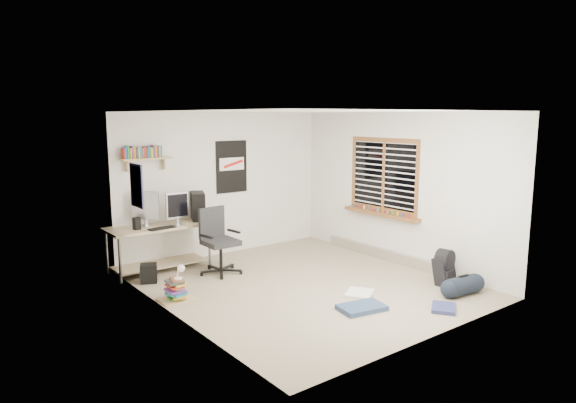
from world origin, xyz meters
TOP-DOWN VIEW (x-y plane):
  - floor at (0.00, 0.00)m, footprint 4.00×4.50m
  - ceiling at (0.00, 0.00)m, footprint 4.00×4.50m
  - back_wall at (0.00, 2.25)m, footprint 4.00×0.01m
  - left_wall at (-2.00, 0.00)m, footprint 0.01×4.50m
  - right_wall at (2.00, 0.00)m, footprint 0.01×4.50m
  - desk at (-1.36, 2.00)m, footprint 1.63×0.77m
  - monitor_left at (-1.55, 2.00)m, footprint 0.40×0.30m
  - monitor_right at (-1.12, 1.79)m, footprint 0.37×0.09m
  - pc_tower at (-0.66, 2.00)m, footprint 0.36×0.49m
  - keyboard at (-1.43, 1.71)m, footprint 0.42×0.18m
  - speaker_left at (-1.75, 1.89)m, footprint 0.11×0.11m
  - speaker_right at (-0.66, 1.87)m, footprint 0.10×0.10m
  - office_chair at (-0.67, 1.24)m, footprint 0.76×0.76m
  - wall_shelf at (-1.45, 2.14)m, footprint 0.80×0.22m
  - poster_back_wall at (0.15, 2.23)m, footprint 0.62×0.03m
  - poster_left_wall at (-1.99, 1.20)m, footprint 0.02×0.42m
  - window at (1.95, 0.30)m, footprint 0.10×1.50m
  - baseboard_heater at (1.96, 0.30)m, footprint 0.08×2.50m
  - backpack at (1.65, -1.21)m, footprint 0.34×0.28m
  - duffel_bag at (1.47, -1.65)m, footprint 0.29×0.29m
  - tshirt at (0.35, -0.78)m, footprint 0.53×0.51m
  - jeans_a at (-0.03, -1.20)m, footprint 0.64×0.47m
  - jeans_b at (0.80, -1.83)m, footprint 0.48×0.45m
  - book_stack at (-1.75, 0.56)m, footprint 0.47×0.39m
  - desk_lamp at (-1.73, 0.54)m, footprint 0.12×0.19m
  - subwoofer at (-1.75, 1.50)m, footprint 0.31×0.31m

SIDE VIEW (x-z plane):
  - floor at x=0.00m, z-range -0.01..0.00m
  - tshirt at x=0.35m, z-range 0.00..0.04m
  - jeans_b at x=0.80m, z-range 0.00..0.05m
  - jeans_a at x=-0.03m, z-range 0.00..0.06m
  - baseboard_heater at x=1.96m, z-range 0.00..0.18m
  - duffel_bag at x=1.47m, z-range -0.12..0.40m
  - subwoofer at x=-1.75m, z-range 0.01..0.27m
  - book_stack at x=-1.75m, z-range -0.01..0.31m
  - backpack at x=1.65m, z-range -0.01..0.41m
  - desk at x=-1.36m, z-range 0.00..0.73m
  - desk_lamp at x=-1.73m, z-range 0.29..0.47m
  - office_chair at x=-0.67m, z-range -0.03..1.01m
  - keyboard at x=-1.43m, z-range 0.73..0.75m
  - speaker_right at x=-0.66m, z-range 0.73..0.89m
  - speaker_left at x=-1.75m, z-range 0.73..0.92m
  - monitor_right at x=-1.12m, z-range 0.73..1.14m
  - monitor_left at x=-1.55m, z-range 0.73..1.18m
  - pc_tower at x=-0.66m, z-range 0.73..1.19m
  - back_wall at x=0.00m, z-range 0.00..2.50m
  - left_wall at x=-2.00m, z-range 0.00..2.50m
  - right_wall at x=2.00m, z-range 0.00..2.50m
  - window at x=1.95m, z-range 0.82..2.08m
  - poster_left_wall at x=-1.99m, z-range 1.20..1.80m
  - poster_back_wall at x=0.15m, z-range 1.09..2.01m
  - wall_shelf at x=-1.45m, z-range 1.66..1.90m
  - ceiling at x=0.00m, z-range 2.50..2.51m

